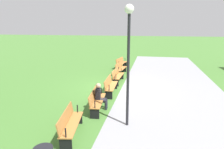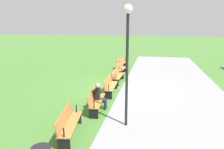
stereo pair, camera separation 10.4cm
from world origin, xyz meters
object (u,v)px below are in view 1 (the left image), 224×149
at_px(bench_5, 70,123).
at_px(person_seated, 100,95).
at_px(bench_4, 96,100).
at_px(bench_2, 117,75).
at_px(bench_0, 121,63).
at_px(lamp_post, 129,46).
at_px(bench_3, 110,85).
at_px(bench_1, 120,68).

height_order(bench_5, person_seated, person_seated).
bearing_deg(bench_4, bench_2, 172.36).
distance_m(bench_0, lamp_post, 10.64).
relative_size(bench_3, lamp_post, 0.43).
bearing_deg(person_seated, bench_5, -15.87).
height_order(bench_2, bench_4, same).
bearing_deg(bench_3, person_seated, -2.51).
height_order(bench_1, person_seated, person_seated).
height_order(bench_2, person_seated, person_seated).
bearing_deg(bench_2, bench_5, -1.90).
bearing_deg(bench_0, bench_2, 15.27).
height_order(bench_2, bench_3, same).
xyz_separation_m(bench_0, bench_3, (6.79, 0.45, 0.00)).
xyz_separation_m(bench_0, bench_4, (9.06, 0.30, 0.00)).
relative_size(bench_1, person_seated, 1.58).
relative_size(bench_5, lamp_post, 0.44).
bearing_deg(bench_1, bench_0, -166.65).
xyz_separation_m(bench_4, lamp_post, (1.12, 1.51, 2.52)).
bearing_deg(bench_5, bench_1, 168.53).
height_order(bench_1, lamp_post, lamp_post).
bearing_deg(bench_5, person_seated, 160.31).
bearing_deg(bench_2, person_seated, 1.62).
bearing_deg(bench_5, bench_0, 170.44).
distance_m(bench_1, person_seated, 6.65).
height_order(bench_3, bench_5, same).
bearing_deg(lamp_post, bench_5, -57.86).
xyz_separation_m(bench_3, bench_5, (4.52, -0.45, 0.00)).
distance_m(bench_0, bench_5, 11.31).
height_order(bench_0, lamp_post, lamp_post).
bearing_deg(lamp_post, bench_2, -166.53).
xyz_separation_m(bench_1, bench_4, (6.81, 0.00, 0.00)).
relative_size(bench_2, lamp_post, 0.43).
height_order(bench_1, bench_3, same).
height_order(bench_3, lamp_post, lamp_post).
relative_size(bench_2, person_seated, 1.56).
bearing_deg(bench_0, bench_1, 17.18).
distance_m(bench_3, lamp_post, 4.43).
height_order(bench_1, bench_4, same).
height_order(bench_0, bench_3, same).
distance_m(bench_1, lamp_post, 8.45).
distance_m(bench_2, bench_3, 2.27).
distance_m(bench_1, bench_4, 6.81).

